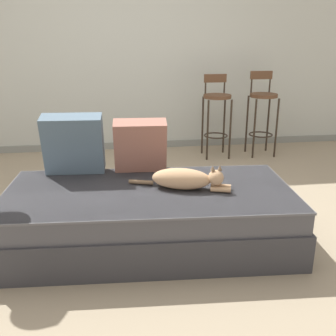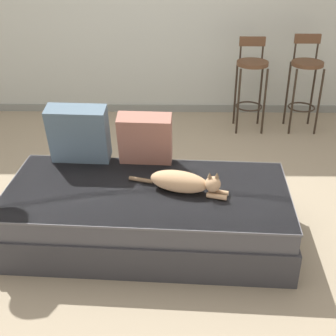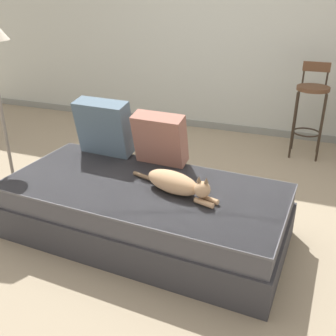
# 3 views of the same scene
# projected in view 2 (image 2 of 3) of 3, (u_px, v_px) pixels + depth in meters

# --- Properties ---
(ground_plane) EXTENTS (16.00, 16.00, 0.00)m
(ground_plane) POSITION_uv_depth(u_px,v_px,m) (151.00, 208.00, 3.90)
(ground_plane) COLOR gray
(ground_plane) RESTS_ON ground
(wall_back_panel) EXTENTS (8.00, 0.10, 2.60)m
(wall_back_panel) POSITION_uv_depth(u_px,v_px,m) (158.00, 2.00, 5.26)
(wall_back_panel) COLOR #B7BCB2
(wall_back_panel) RESTS_ON ground
(wall_baseboard_trim) EXTENTS (8.00, 0.02, 0.09)m
(wall_baseboard_trim) POSITION_uv_depth(u_px,v_px,m) (159.00, 108.00, 5.81)
(wall_baseboard_trim) COLOR gray
(wall_baseboard_trim) RESTS_ON ground
(couch) EXTENTS (2.11, 1.10, 0.42)m
(couch) POSITION_uv_depth(u_px,v_px,m) (147.00, 213.00, 3.44)
(couch) COLOR #353539
(couch) RESTS_ON ground
(throw_pillow_corner) EXTENTS (0.47, 0.27, 0.48)m
(throw_pillow_corner) POSITION_uv_depth(u_px,v_px,m) (79.00, 134.00, 3.61)
(throw_pillow_corner) COLOR #4C6070
(throw_pillow_corner) RESTS_ON couch
(throw_pillow_middle) EXTENTS (0.42, 0.26, 0.43)m
(throw_pillow_middle) POSITION_uv_depth(u_px,v_px,m) (145.00, 139.00, 3.59)
(throw_pillow_middle) COLOR #936051
(throw_pillow_middle) RESTS_ON couch
(cat) EXTENTS (0.72, 0.31, 0.19)m
(cat) POSITION_uv_depth(u_px,v_px,m) (183.00, 182.00, 3.28)
(cat) COLOR tan
(cat) RESTS_ON couch
(bar_stool_near_window) EXTENTS (0.34, 0.34, 1.01)m
(bar_stool_near_window) POSITION_uv_depth(u_px,v_px,m) (251.00, 76.00, 5.09)
(bar_stool_near_window) COLOR #2D2319
(bar_stool_near_window) RESTS_ON ground
(bar_stool_by_doorway) EXTENTS (0.34, 0.34, 1.04)m
(bar_stool_by_doorway) POSITION_uv_depth(u_px,v_px,m) (305.00, 76.00, 5.08)
(bar_stool_by_doorway) COLOR #2D2319
(bar_stool_by_doorway) RESTS_ON ground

